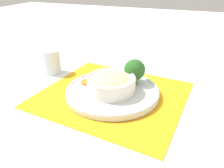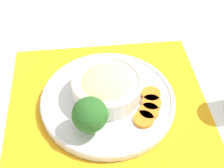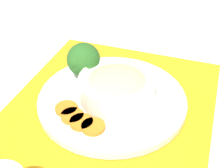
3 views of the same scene
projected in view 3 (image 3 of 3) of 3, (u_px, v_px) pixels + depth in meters
ground_plane at (112, 104)px, 0.67m from camera, size 4.00×4.00×0.00m
placemat at (112, 103)px, 0.67m from camera, size 0.51×0.47×0.00m
plate at (112, 98)px, 0.66m from camera, size 0.31×0.31×0.02m
bowl at (117, 85)px, 0.64m from camera, size 0.16×0.16×0.06m
broccoli_floret at (83, 60)px, 0.69m from camera, size 0.07×0.07×0.09m
carrot_slice_near at (66, 109)px, 0.62m from camera, size 0.05×0.05×0.01m
carrot_slice_middle at (72, 116)px, 0.60m from camera, size 0.05×0.05×0.01m
carrot_slice_far at (81, 122)px, 0.59m from camera, size 0.05×0.05×0.01m
carrot_slice_extra at (93, 127)px, 0.58m from camera, size 0.05×0.05×0.01m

